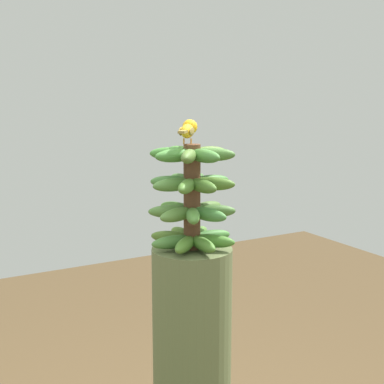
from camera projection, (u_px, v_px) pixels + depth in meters
banana_bunch at (192, 197)px, 1.76m from camera, size 0.29×0.29×0.34m
perched_bird at (188, 129)px, 1.74m from camera, size 0.14×0.13×0.08m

